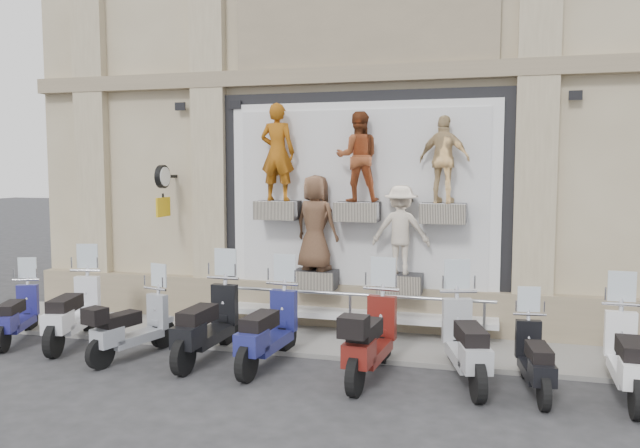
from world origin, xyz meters
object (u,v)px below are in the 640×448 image
at_px(clock_sign_bracket, 163,184).
at_px(scooter_h, 535,344).
at_px(scooter_a, 16,302).
at_px(scooter_e, 268,314).
at_px(guard_rail, 350,318).
at_px(scooter_f, 371,321).
at_px(scooter_b, 73,297).
at_px(scooter_i, 628,339).
at_px(scooter_g, 466,325).
at_px(scooter_c, 133,313).
at_px(scooter_d, 207,307).

relative_size(clock_sign_bracket, scooter_h, 0.59).
xyz_separation_m(scooter_a, scooter_e, (4.83, -0.11, 0.12)).
bearing_deg(guard_rail, scooter_h, -29.33).
bearing_deg(scooter_f, scooter_b, -178.84).
xyz_separation_m(scooter_e, scooter_f, (1.66, -0.13, 0.02)).
bearing_deg(scooter_b, guard_rail, 2.30).
relative_size(scooter_f, scooter_i, 1.05).
relative_size(clock_sign_bracket, scooter_a, 0.57).
bearing_deg(guard_rail, scooter_i, -20.44).
height_order(clock_sign_bracket, scooter_e, clock_sign_bracket).
distance_m(scooter_a, scooter_g, 7.87).
height_order(clock_sign_bracket, scooter_c, clock_sign_bracket).
bearing_deg(scooter_e, scooter_d, -177.98).
relative_size(guard_rail, scooter_g, 2.39).
bearing_deg(guard_rail, clock_sign_bracket, 173.16).
distance_m(guard_rail, clock_sign_bracket, 4.57).
height_order(scooter_a, scooter_c, scooter_c).
height_order(scooter_d, scooter_e, scooter_d).
relative_size(scooter_a, scooter_g, 0.84).
distance_m(clock_sign_bracket, scooter_a, 3.41).
distance_m(scooter_b, scooter_e, 3.76).
xyz_separation_m(scooter_b, scooter_c, (1.45, -0.42, -0.11)).
distance_m(scooter_f, scooter_i, 3.51).
xyz_separation_m(scooter_a, scooter_i, (10.00, -0.12, 0.10)).
xyz_separation_m(guard_rail, scooter_h, (3.00, -1.69, 0.23)).
height_order(scooter_c, scooter_i, scooter_i).
bearing_deg(clock_sign_bracket, scooter_c, -74.04).
bearing_deg(scooter_h, scooter_i, -1.33).
bearing_deg(scooter_e, scooter_c, -171.33).
xyz_separation_m(scooter_f, scooter_g, (1.37, 0.17, -0.01)).
relative_size(guard_rail, scooter_d, 2.35).
bearing_deg(scooter_h, guard_rail, 143.43).
relative_size(scooter_f, scooter_g, 1.01).
height_order(guard_rail, scooter_f, scooter_f).
bearing_deg(scooter_a, scooter_h, -22.21).
bearing_deg(scooter_f, scooter_c, -174.25).
relative_size(scooter_b, scooter_c, 1.15).
height_order(guard_rail, scooter_g, scooter_g).
height_order(scooter_a, scooter_h, scooter_a).
height_order(scooter_a, scooter_i, scooter_i).
bearing_deg(scooter_c, clock_sign_bracket, 121.46).
xyz_separation_m(scooter_d, scooter_f, (2.73, -0.17, -0.01)).
xyz_separation_m(scooter_f, scooter_h, (2.31, -0.00, -0.16)).
height_order(guard_rail, scooter_d, scooter_d).
distance_m(scooter_e, scooter_i, 5.17).
xyz_separation_m(clock_sign_bracket, scooter_i, (8.09, -2.03, -1.98)).
bearing_deg(scooter_h, scooter_e, 170.89).
xyz_separation_m(scooter_b, scooter_i, (8.92, -0.25, -0.03)).
height_order(scooter_b, scooter_d, scooter_d).
distance_m(scooter_a, scooter_c, 2.55).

